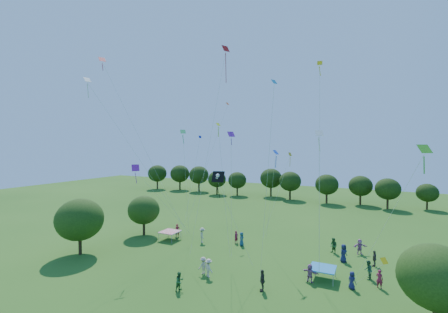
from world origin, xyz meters
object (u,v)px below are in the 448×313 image
near_tree_east (436,277)px  tent_red_stripe (170,232)px  near_tree_north (144,210)px  pirate_kite (219,178)px  tent_blue (323,268)px  red_high_kite (221,81)px  near_tree_west (80,220)px

near_tree_east → tent_red_stripe: (-26.80, 8.04, -2.57)m
near_tree_north → pirate_kite: pirate_kite is taller
tent_blue → red_high_kite: (-10.27, 0.04, 17.64)m
near_tree_west → tent_red_stripe: (5.81, 8.60, -2.84)m
near_tree_north → red_high_kite: size_ratio=0.25×
near_tree_north → tent_red_stripe: near_tree_north is taller
near_tree_west → near_tree_north: 8.85m
near_tree_east → tent_red_stripe: near_tree_east is taller
near_tree_west → pirate_kite: pirate_kite is taller
near_tree_north → pirate_kite: bearing=-28.4°
near_tree_west → near_tree_north: (1.42, 8.72, -0.49)m
near_tree_west → red_high_kite: size_ratio=0.29×
near_tree_east → tent_red_stripe: 28.10m
near_tree_east → tent_blue: bearing=148.0°
near_tree_west → tent_blue: size_ratio=2.81×
tent_blue → pirate_kite: size_ratio=0.26×
near_tree_west → tent_blue: 25.71m
near_tree_west → near_tree_north: size_ratio=1.17×
near_tree_east → tent_blue: near_tree_east is taller
pirate_kite → near_tree_east: bearing=1.2°
tent_blue → pirate_kite: pirate_kite is taller
pirate_kite → near_tree_north: bearing=151.6°
tent_red_stripe → pirate_kite: bearing=-36.5°
near_tree_west → pirate_kite: (17.11, 0.25, 5.36)m
tent_red_stripe → near_tree_east: bearing=-16.7°
near_tree_north → tent_red_stripe: size_ratio=2.41×
near_tree_north → red_high_kite: 20.53m
tent_blue → near_tree_east: bearing=-32.0°
near_tree_north → pirate_kite: (15.68, -8.47, 5.85)m
tent_red_stripe → pirate_kite: size_ratio=0.26×
near_tree_west → tent_red_stripe: near_tree_west is taller
near_tree_east → tent_blue: 9.34m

